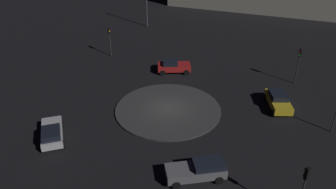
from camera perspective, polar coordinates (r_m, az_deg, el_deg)
name	(u,v)px	position (r m, az deg, el deg)	size (l,w,h in m)	color
ground_plane	(168,110)	(34.38, 0.00, -2.62)	(117.05, 117.05, 0.00)	black
roundabout_island	(168,109)	(34.34, 0.00, -2.51)	(10.82, 10.82, 0.16)	#383838
car_grey	(198,170)	(26.15, 5.17, -12.65)	(2.12, 4.61, 1.48)	slate
car_red	(173,66)	(41.91, 0.93, 4.84)	(2.66, 4.29, 1.51)	red
car_yellow	(278,100)	(36.29, 18.27, -0.94)	(4.61, 2.81, 1.54)	gold
car_silver	(52,133)	(31.47, -19.17, -6.20)	(4.50, 2.35, 1.49)	silver
traffic_light_east_near	(304,183)	(23.29, 22.17, -13.83)	(0.39, 0.36, 4.41)	#2D2D2D
traffic_light_west	(110,36)	(46.50, -9.92, 9.76)	(0.39, 0.35, 4.08)	#2D2D2D
traffic_light_north	(299,59)	(40.91, 21.40, 5.58)	(0.33, 0.38, 4.32)	#2D2D2D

